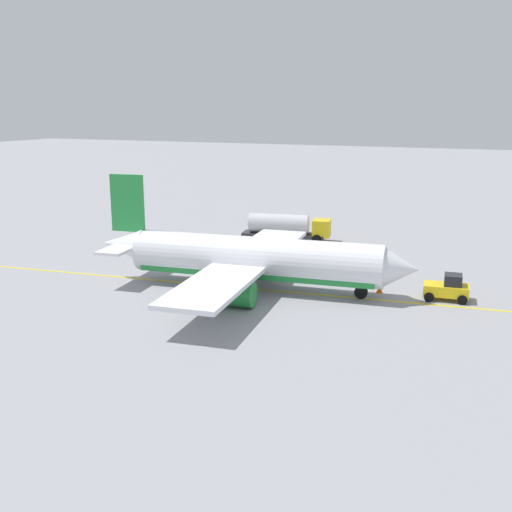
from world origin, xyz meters
The scene contains 7 objects.
ground_plane centered at (0.00, 0.00, 0.00)m, with size 400.00×400.00×0.00m, color #939399.
airplane centered at (-0.48, -0.06, 2.65)m, with size 28.89×28.06×9.67m.
fuel_tanker centered at (-4.73, 20.14, 1.73)m, with size 10.75×4.37×3.15m.
pushback_tug centered at (15.72, 3.56, 1.01)m, with size 3.80×2.67×2.20m.
refueling_worker centered at (-2.14, 15.13, 0.82)m, with size 0.56×0.42×1.71m.
safety_cone_nose centered at (10.15, 3.30, 0.33)m, with size 0.59×0.59×0.66m, color #F2590F.
taxi_line_marking centered at (0.00, 0.00, 0.01)m, with size 89.31×0.30×0.01m, color yellow.
Camera 1 is at (20.71, -47.36, 15.58)m, focal length 43.15 mm.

